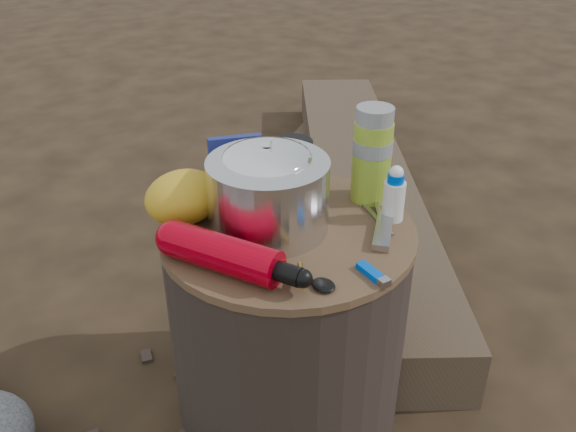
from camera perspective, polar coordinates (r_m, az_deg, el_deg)
ground at (r=1.47m, az=0.00°, el=-16.42°), size 60.00×60.00×0.00m
stump at (r=1.31m, az=0.00°, el=-9.61°), size 0.49×0.49×0.45m
log_main at (r=2.16m, az=6.66°, el=2.86°), size 1.31×1.75×0.16m
log_small at (r=2.28m, az=0.27°, el=3.62°), size 0.98×0.77×0.09m
foil_windscreen at (r=1.15m, az=-1.85°, el=1.97°), size 0.23×0.23×0.14m
camping_pot at (r=1.16m, az=-1.93°, el=2.93°), size 0.17×0.17×0.17m
fuel_bottle at (r=1.05m, az=-6.06°, el=-3.53°), size 0.18×0.28×0.07m
thermos at (r=1.25m, az=7.86°, el=5.66°), size 0.08×0.08×0.20m
travel_mug at (r=1.28m, az=0.48°, el=4.55°), size 0.08×0.08×0.12m
stuff_sack at (r=1.19m, az=-9.73°, el=1.74°), size 0.15×0.12×0.10m
food_pouch at (r=1.25m, az=-4.80°, el=4.35°), size 0.11×0.06×0.14m
lighter at (r=1.06m, az=7.70°, el=-5.17°), size 0.02×0.07×0.01m
multitool at (r=1.16m, az=8.85°, el=-1.62°), size 0.10×0.10×0.02m
pot_grabber at (r=1.21m, az=8.36°, el=-0.21°), size 0.08×0.13×0.01m
spork at (r=1.04m, az=0.25°, el=-5.32°), size 0.08×0.14×0.01m
squeeze_bottle at (r=1.20m, az=9.88°, el=1.84°), size 0.04×0.04×0.10m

